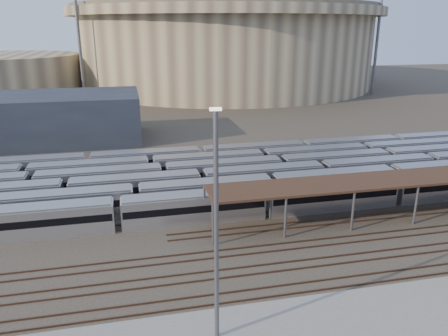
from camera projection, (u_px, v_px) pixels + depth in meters
ground at (284, 243)px, 50.05m from camera, size 420.00×420.00×0.00m
apron at (289, 334)px, 35.07m from camera, size 50.00×9.00×0.20m
subway_trains at (247, 176)px, 66.80m from camera, size 125.68×23.90×3.60m
inspection_shed at (434, 177)px, 56.79m from camera, size 60.30×6.00×5.30m
empty_tracks at (300, 264)px, 45.39m from camera, size 170.00×9.62×0.18m
stadium at (225, 44)px, 179.98m from camera, size 124.00×124.00×32.50m
secondary_arena at (0, 75)px, 155.96m from camera, size 56.00×56.00×14.00m
service_building at (38, 119)px, 92.22m from camera, size 42.00×20.00×10.00m
floodlight_0 at (79, 36)px, 139.41m from camera, size 4.00×1.00×38.40m
floodlight_2 at (378, 35)px, 150.95m from camera, size 4.00×1.00×38.40m
floodlight_3 at (137, 33)px, 189.95m from camera, size 4.00×1.00×38.40m
yard_light_pole at (216, 231)px, 31.89m from camera, size 0.82×0.36×18.33m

